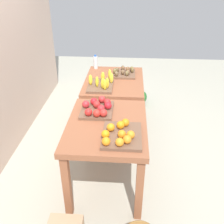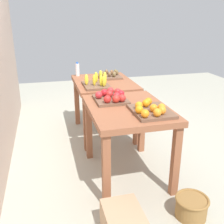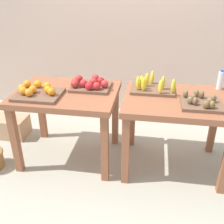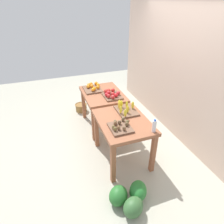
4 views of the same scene
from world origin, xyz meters
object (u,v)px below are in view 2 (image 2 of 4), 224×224
at_px(display_table_left, 128,117).
at_px(banana_crate, 97,83).
at_px(watermelon_pile, 107,105).
at_px(water_bottle, 77,69).
at_px(wicker_basket, 191,207).
at_px(apple_bin, 112,97).
at_px(kiwi_bin, 110,75).
at_px(orange_bin, 151,110).
at_px(display_table_right, 104,89).

height_order(display_table_left, banana_crate, banana_crate).
distance_m(banana_crate, watermelon_pile, 1.42).
bearing_deg(display_table_left, water_bottle, 11.30).
xyz_separation_m(water_bottle, wicker_basket, (-2.34, -0.66, -0.79)).
bearing_deg(apple_bin, wicker_basket, -155.31).
bearing_deg(water_bottle, kiwi_bin, -118.79).
bearing_deg(apple_bin, orange_bin, -150.63).
relative_size(display_table_right, orange_bin, 2.33).
relative_size(banana_crate, kiwi_bin, 1.25).
bearing_deg(watermelon_pile, orange_bin, 177.34).
bearing_deg(display_table_left, wicker_basket, -156.12).
relative_size(display_table_right, watermelon_pile, 1.52).
xyz_separation_m(orange_bin, watermelon_pile, (2.27, -0.11, -0.71)).
distance_m(display_table_right, kiwi_bin, 0.28).
distance_m(display_table_left, kiwi_bin, 1.33).
relative_size(orange_bin, watermelon_pile, 0.65).
bearing_deg(water_bottle, wicker_basket, -164.27).
relative_size(display_table_left, wicker_basket, 3.50).
bearing_deg(display_table_right, water_bottle, 35.59).
height_order(banana_crate, kiwi_bin, banana_crate).
bearing_deg(display_table_left, orange_bin, -148.93).
relative_size(display_table_right, water_bottle, 4.96).
xyz_separation_m(display_table_left, watermelon_pile, (2.02, -0.25, -0.55)).
xyz_separation_m(orange_bin, wicker_basket, (-0.54, -0.20, -0.73)).
distance_m(kiwi_bin, wicker_basket, 2.24).
xyz_separation_m(display_table_left, display_table_right, (1.12, 0.00, 0.00)).
bearing_deg(water_bottle, display_table_left, -168.70).
xyz_separation_m(display_table_left, water_bottle, (1.55, 0.31, 0.22)).
height_order(display_table_right, orange_bin, orange_bin).
bearing_deg(banana_crate, orange_bin, -165.22).
bearing_deg(orange_bin, display_table_left, 31.07).
height_order(display_table_right, banana_crate, banana_crate).
distance_m(apple_bin, water_bottle, 1.34).
bearing_deg(banana_crate, water_bottle, 13.51).
distance_m(banana_crate, kiwi_bin, 0.52).
distance_m(orange_bin, water_bottle, 1.86).
xyz_separation_m(display_table_right, watermelon_pile, (0.90, -0.25, -0.55)).
relative_size(display_table_left, display_table_right, 1.00).
height_order(display_table_left, wicker_basket, display_table_left).
bearing_deg(wicker_basket, banana_crate, 16.64).
bearing_deg(kiwi_bin, banana_crate, 147.98).
relative_size(orange_bin, apple_bin, 1.08).
relative_size(apple_bin, water_bottle, 1.97).
height_order(orange_bin, watermelon_pile, orange_bin).
bearing_deg(wicker_basket, water_bottle, 15.73).
xyz_separation_m(kiwi_bin, wicker_basket, (-2.10, -0.22, -0.73)).
bearing_deg(orange_bin, wicker_basket, -159.66).
xyz_separation_m(orange_bin, water_bottle, (1.80, 0.46, 0.06)).
xyz_separation_m(display_table_right, water_bottle, (0.43, 0.31, 0.22)).
bearing_deg(apple_bin, kiwi_bin, -12.80).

